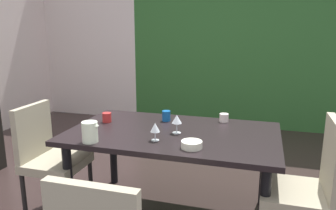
# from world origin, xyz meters

# --- Properties ---
(ground_plane) EXTENTS (5.87, 5.38, 0.02)m
(ground_plane) POSITION_xyz_m (0.00, 0.00, -0.01)
(ground_plane) COLOR #2E2220
(back_panel_interior) EXTENTS (1.78, 0.10, 2.89)m
(back_panel_interior) POSITION_xyz_m (-2.05, 2.64, 1.44)
(back_panel_interior) COLOR silver
(back_panel_interior) RESTS_ON ground_plane
(garden_window_panel) EXTENTS (4.09, 0.10, 2.89)m
(garden_window_panel) POSITION_xyz_m (0.89, 2.64, 1.44)
(garden_window_panel) COLOR #2C5E29
(garden_window_panel) RESTS_ON ground_plane
(dining_table) EXTENTS (1.64, 0.98, 0.73)m
(dining_table) POSITION_xyz_m (0.24, -0.10, 0.65)
(dining_table) COLOR black
(dining_table) RESTS_ON ground_plane
(chair_left_near) EXTENTS (0.44, 0.44, 0.93)m
(chair_left_near) POSITION_xyz_m (-0.74, -0.36, 0.53)
(chair_left_near) COLOR tan
(chair_left_near) RESTS_ON ground_plane
(chair_right_near) EXTENTS (0.44, 0.44, 0.98)m
(chair_right_near) POSITION_xyz_m (1.24, -0.36, 0.54)
(chair_right_near) COLOR tan
(chair_right_near) RESTS_ON ground_plane
(wine_glass_center) EXTENTS (0.07, 0.07, 0.13)m
(wine_glass_center) POSITION_xyz_m (0.18, -0.35, 0.82)
(wine_glass_center) COLOR silver
(wine_glass_center) RESTS_ON dining_table
(wine_glass_left) EXTENTS (0.08, 0.08, 0.15)m
(wine_glass_left) POSITION_xyz_m (0.29, -0.14, 0.84)
(wine_glass_left) COLOR silver
(wine_glass_left) RESTS_ON dining_table
(serving_bowl_south) EXTENTS (0.15, 0.15, 0.05)m
(serving_bowl_south) POSITION_xyz_m (0.47, -0.43, 0.75)
(serving_bowl_south) COLOR white
(serving_bowl_south) RESTS_ON dining_table
(cup_rear) EXTENTS (0.08, 0.08, 0.07)m
(cup_rear) POSITION_xyz_m (0.60, 0.28, 0.76)
(cup_rear) COLOR silver
(cup_rear) RESTS_ON dining_table
(cup_near_window) EXTENTS (0.08, 0.08, 0.08)m
(cup_near_window) POSITION_xyz_m (-0.38, -0.01, 0.77)
(cup_near_window) COLOR red
(cup_near_window) RESTS_ON dining_table
(cup_near_shelf) EXTENTS (0.07, 0.07, 0.09)m
(cup_near_shelf) POSITION_xyz_m (0.11, 0.17, 0.77)
(cup_near_shelf) COLOR #135399
(cup_near_shelf) RESTS_ON dining_table
(pitcher_right) EXTENTS (0.13, 0.11, 0.15)m
(pitcher_right) POSITION_xyz_m (-0.26, -0.51, 0.80)
(pitcher_right) COLOR white
(pitcher_right) RESTS_ON dining_table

